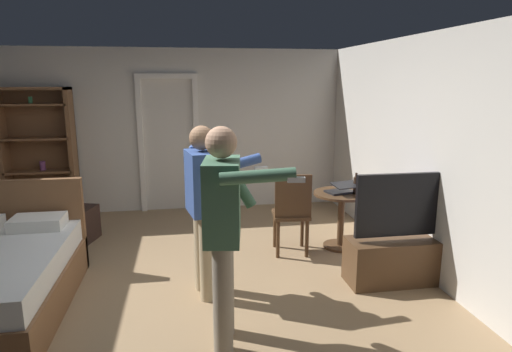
# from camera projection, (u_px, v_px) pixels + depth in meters

# --- Properties ---
(ground_plane) EXTENTS (6.52, 6.52, 0.00)m
(ground_plane) POSITION_uv_depth(u_px,v_px,m) (172.00, 296.00, 4.23)
(ground_plane) COLOR #997A56
(wall_back) EXTENTS (5.52, 0.12, 2.51)m
(wall_back) POSITION_uv_depth(u_px,v_px,m) (173.00, 131.00, 6.87)
(wall_back) COLOR beige
(wall_back) RESTS_ON ground_plane
(wall_right) EXTENTS (0.12, 6.17, 2.51)m
(wall_right) POSITION_uv_depth(u_px,v_px,m) (441.00, 160.00, 4.39)
(wall_right) COLOR beige
(wall_right) RESTS_ON ground_plane
(doorway_frame) EXTENTS (0.93, 0.08, 2.13)m
(doorway_frame) POSITION_uv_depth(u_px,v_px,m) (169.00, 134.00, 6.79)
(doorway_frame) COLOR white
(doorway_frame) RESTS_ON ground_plane
(bookshelf) EXTENTS (1.00, 0.32, 1.94)m
(bookshelf) POSITION_uv_depth(u_px,v_px,m) (39.00, 149.00, 6.39)
(bookshelf) COLOR brown
(bookshelf) RESTS_ON ground_plane
(tv_flatscreen) EXTENTS (1.17, 0.40, 1.15)m
(tv_flatscreen) POSITION_uv_depth(u_px,v_px,m) (404.00, 252.00, 4.47)
(tv_flatscreen) COLOR #4C331E
(tv_flatscreen) RESTS_ON ground_plane
(side_table) EXTENTS (0.69, 0.69, 0.70)m
(side_table) POSITION_uv_depth(u_px,v_px,m) (341.00, 210.00, 5.36)
(side_table) COLOR #4C331E
(side_table) RESTS_ON ground_plane
(laptop) EXTENTS (0.39, 0.40, 0.15)m
(laptop) POSITION_uv_depth(u_px,v_px,m) (342.00, 189.00, 5.26)
(laptop) COLOR black
(laptop) RESTS_ON side_table
(bottle_on_table) EXTENTS (0.06, 0.06, 0.26)m
(bottle_on_table) POSITION_uv_depth(u_px,v_px,m) (356.00, 185.00, 5.23)
(bottle_on_table) COLOR #36261A
(bottle_on_table) RESTS_ON side_table
(wooden_chair) EXTENTS (0.46, 0.46, 0.99)m
(wooden_chair) POSITION_uv_depth(u_px,v_px,m) (292.00, 210.00, 5.12)
(wooden_chair) COLOR #4C331E
(wooden_chair) RESTS_ON ground_plane
(person_blue_shirt) EXTENTS (0.69, 0.68, 1.71)m
(person_blue_shirt) POSITION_uv_depth(u_px,v_px,m) (224.00, 222.00, 3.27)
(person_blue_shirt) COLOR gray
(person_blue_shirt) RESTS_ON ground_plane
(person_striped_shirt) EXTENTS (0.74, 0.59, 1.64)m
(person_striped_shirt) POSITION_uv_depth(u_px,v_px,m) (204.00, 200.00, 4.07)
(person_striped_shirt) COLOR tan
(person_striped_shirt) RESTS_ON ground_plane
(suitcase_dark) EXTENTS (0.72, 0.56, 0.44)m
(suitcase_dark) POSITION_uv_depth(u_px,v_px,m) (70.00, 223.00, 5.67)
(suitcase_dark) COLOR black
(suitcase_dark) RESTS_ON ground_plane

